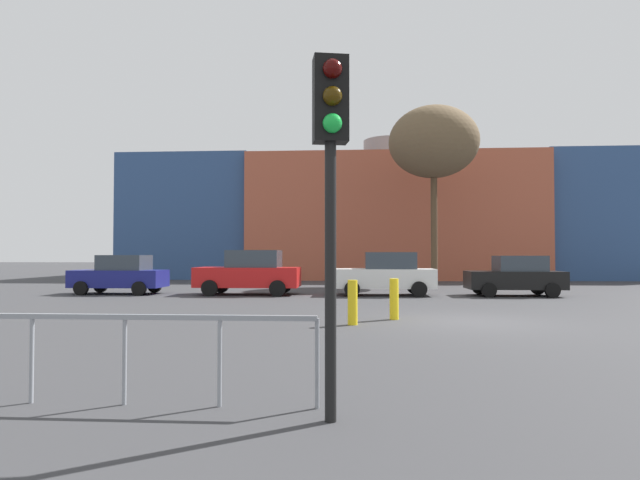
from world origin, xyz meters
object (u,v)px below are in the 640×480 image
Objects in this scene: parked_car_1 at (250,273)px; traffic_light_near_left at (331,152)px; parked_car_0 at (121,275)px; parked_car_3 at (516,276)px; bollard_yellow_0 at (353,302)px; bollard_yellow_1 at (394,299)px; parked_car_2 at (386,274)px; bare_tree_0 at (434,143)px.

parked_car_1 is 17.56m from traffic_light_near_left.
parked_car_0 is 1.03× the size of traffic_light_near_left.
parked_car_1 reaches higher than parked_car_3.
parked_car_1 is 10.45m from bollard_yellow_0.
parked_car_3 is at bearing 147.02° from traffic_light_near_left.
parked_car_3 is 3.57× the size of bollard_yellow_1.
parked_car_3 is at bearing -180.00° from parked_car_2.
bare_tree_0 is at bearing 158.29° from traffic_light_near_left.
parked_car_0 is 13.97m from bollard_yellow_1.
bollard_yellow_0 is 1.01× the size of bollard_yellow_1.
bollard_yellow_0 is (0.19, 7.49, -2.24)m from traffic_light_near_left.
bare_tree_0 reaches higher than parked_car_0.
traffic_light_near_left is at bearing 120.44° from parked_car_0.
parked_car_2 is (5.80, 0.00, -0.04)m from parked_car_1.
traffic_light_near_left is (4.25, -16.94, 1.84)m from parked_car_1.
parked_car_3 is 18.40m from traffic_light_near_left.
traffic_light_near_left is 9.01m from bollard_yellow_1.
parked_car_3 is (16.86, 0.00, -0.01)m from parked_car_0.
parked_car_0 is 17.64m from bare_tree_0.
traffic_light_near_left is at bearing -98.45° from bollard_yellow_1.
parked_car_2 is 1.11× the size of traffic_light_near_left.
bare_tree_0 is 9.21× the size of bollard_yellow_1.
bollard_yellow_0 is 1.58m from bollard_yellow_1.
parked_car_0 is 5.70m from parked_car_1.
bare_tree_0 reaches higher than bollard_yellow_1.
bare_tree_0 is (-2.29, 7.00, 7.08)m from parked_car_3.
bollard_yellow_0 is (-4.43, -16.44, -7.37)m from bare_tree_0.
bare_tree_0 is 9.10× the size of bollard_yellow_0.
traffic_light_near_left reaches higher than parked_car_0.
parked_car_3 is 3.52× the size of bollard_yellow_0.
parked_car_2 is 17.11m from traffic_light_near_left.
parked_car_2 reaches higher than bollard_yellow_1.
parked_car_0 reaches higher than bollard_yellow_1.
bollard_yellow_1 is at bearing 46.27° from bollard_yellow_0.
bare_tree_0 is 18.55m from bollard_yellow_0.
parked_car_1 is at bearing 115.18° from bollard_yellow_0.
bollard_yellow_1 is at bearing 55.90° from parked_car_3.
parked_car_1 reaches higher than parked_car_2.
parked_car_2 reaches higher than parked_car_3.
parked_car_3 is at bearing 54.59° from bollard_yellow_0.
parked_car_1 is 1.16× the size of traffic_light_near_left.
bare_tree_0 reaches higher than parked_car_1.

